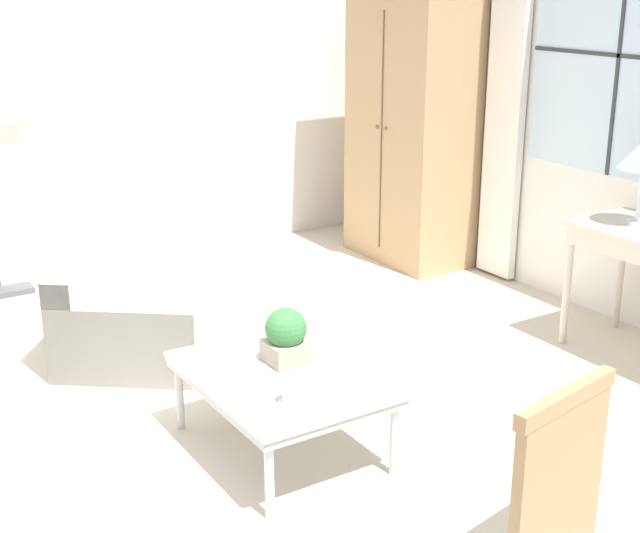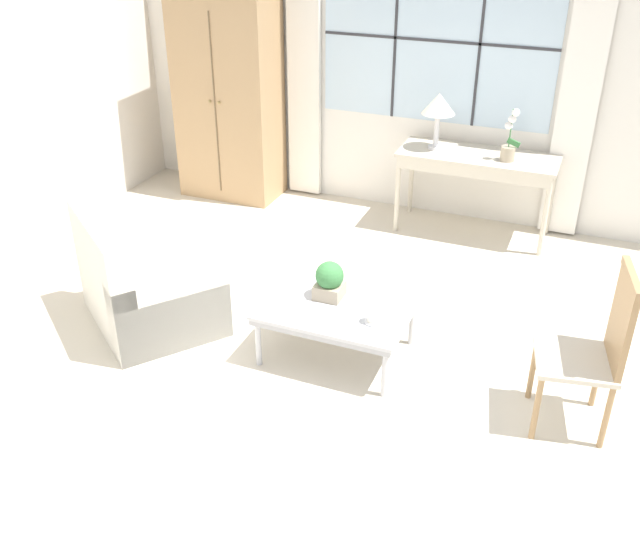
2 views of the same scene
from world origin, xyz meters
name	(u,v)px [view 1 (image 1 of 2)]	position (x,y,z in m)	size (l,w,h in m)	color
ground_plane	(195,468)	(0.00, 0.00, 0.00)	(14.00, 14.00, 0.00)	beige
wall_left	(83,76)	(-3.03, 0.60, 1.40)	(0.06, 7.20, 2.80)	silver
armoire	(411,120)	(-1.95, 2.68, 1.06)	(1.05, 0.60, 2.11)	tan
armchair_upholstered	(138,304)	(-1.35, 0.28, 0.29)	(1.28, 1.24, 0.87)	silver
side_chair_wooden	(524,524)	(1.68, 0.29, 0.58)	(0.51, 0.51, 1.04)	beige
coffee_table	(281,380)	(0.07, 0.41, 0.35)	(0.98, 0.72, 0.39)	#BCBCC1
potted_plant_small	(286,336)	(-0.02, 0.48, 0.52)	(0.19, 0.19, 0.26)	tan
pillar_candle	(292,391)	(0.36, 0.29, 0.45)	(0.12, 0.12, 0.14)	silver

